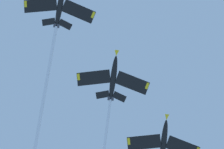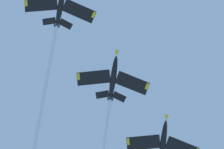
% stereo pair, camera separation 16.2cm
% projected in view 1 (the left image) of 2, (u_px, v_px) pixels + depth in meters
% --- Properties ---
extents(jet_lead, '(48.80, 33.45, 16.76)m').
position_uv_depth(jet_lead, '(52.00, 49.00, 109.21)').
color(jet_lead, black).
extents(jet_second, '(40.31, 29.58, 12.90)m').
position_uv_depth(jet_second, '(110.00, 104.00, 108.25)').
color(jet_second, black).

